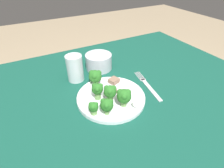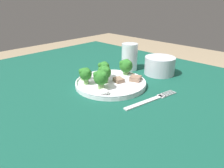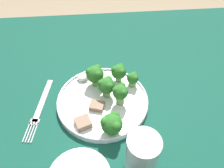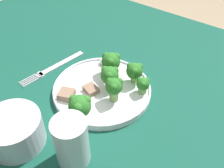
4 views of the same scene
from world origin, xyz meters
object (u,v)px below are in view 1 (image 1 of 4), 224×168
(dinner_plate, at_px, (111,97))
(cream_bowl, at_px, (99,62))
(drinking_glass, at_px, (75,69))
(fork, at_px, (148,85))

(dinner_plate, relative_size, cream_bowl, 2.07)
(dinner_plate, bearing_deg, drinking_glass, 110.53)
(cream_bowl, bearing_deg, fork, -62.74)
(dinner_plate, distance_m, cream_bowl, 0.23)
(fork, relative_size, drinking_glass, 1.86)
(dinner_plate, height_order, fork, dinner_plate)
(fork, distance_m, cream_bowl, 0.25)
(fork, bearing_deg, drinking_glass, 142.61)
(cream_bowl, xyz_separation_m, drinking_glass, (-0.12, -0.04, 0.02))
(drinking_glass, bearing_deg, cream_bowl, 17.40)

